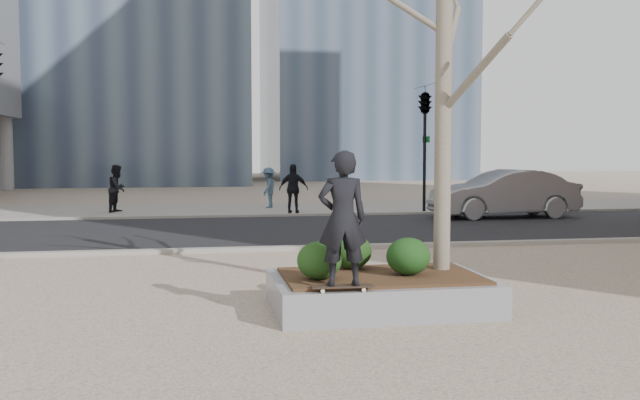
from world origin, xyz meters
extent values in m
plane|color=tan|center=(0.00, 0.00, 0.00)|extent=(120.00, 120.00, 0.00)
cube|color=black|center=(0.00, 10.00, 0.01)|extent=(60.00, 8.00, 0.02)
cube|color=gray|center=(0.00, 17.00, 0.01)|extent=(60.00, 6.00, 0.02)
cube|color=gray|center=(1.00, 0.00, 0.23)|extent=(3.00, 2.00, 0.45)
cube|color=#382314|center=(1.00, 0.00, 0.47)|extent=(2.70, 1.70, 0.04)
ellipsoid|color=#153510|center=(0.09, -0.22, 0.75)|extent=(0.60, 0.60, 0.51)
ellipsoid|color=black|center=(0.70, 0.54, 0.75)|extent=(0.61, 0.61, 0.51)
ellipsoid|color=#153811|center=(1.37, -0.10, 0.75)|extent=(0.61, 0.61, 0.52)
imported|color=black|center=(0.27, -0.88, 1.37)|extent=(0.63, 0.42, 1.69)
imported|color=gray|center=(8.44, 12.29, 0.80)|extent=(4.79, 1.77, 1.57)
imported|color=black|center=(-4.21, 16.62, 0.86)|extent=(0.88, 0.99, 1.68)
imported|color=#385166|center=(1.27, 17.51, 0.80)|extent=(0.90, 1.14, 1.55)
imported|color=black|center=(1.87, 14.90, 0.89)|extent=(1.09, 0.68, 1.72)
camera|label=1|loc=(-1.56, -9.53, 2.22)|focal=40.00mm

